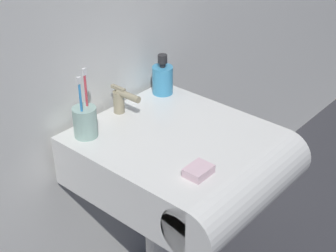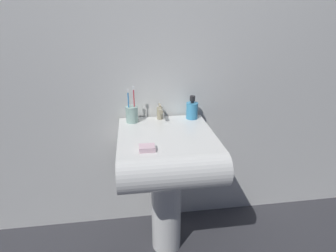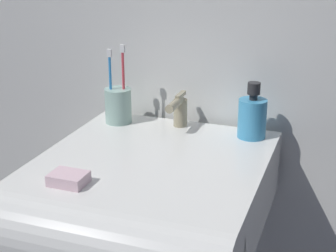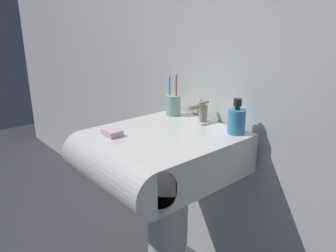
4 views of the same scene
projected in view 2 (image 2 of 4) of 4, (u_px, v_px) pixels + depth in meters
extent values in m
plane|color=#38383D|center=(166.00, 244.00, 1.69)|extent=(6.00, 6.00, 0.00)
cube|color=silver|center=(159.00, 46.00, 1.52)|extent=(5.00, 0.05, 2.40)
cylinder|color=white|center=(166.00, 205.00, 1.58)|extent=(0.18, 0.18, 0.62)
cube|color=white|center=(166.00, 147.00, 1.43)|extent=(0.51, 0.52, 0.16)
cylinder|color=white|center=(174.00, 172.00, 1.19)|extent=(0.51, 0.16, 0.16)
cylinder|color=tan|center=(160.00, 113.00, 1.58)|extent=(0.04, 0.04, 0.07)
cylinder|color=tan|center=(161.00, 110.00, 1.53)|extent=(0.02, 0.09, 0.02)
cube|color=tan|center=(160.00, 105.00, 1.56)|extent=(0.01, 0.06, 0.01)
cylinder|color=#99BFB2|center=(132.00, 114.00, 1.53)|extent=(0.07, 0.07, 0.09)
cylinder|color=#338CD8|center=(129.00, 107.00, 1.50)|extent=(0.01, 0.01, 0.17)
cube|color=white|center=(128.00, 91.00, 1.46)|extent=(0.01, 0.01, 0.02)
cylinder|color=#D83F4C|center=(134.00, 105.00, 1.51)|extent=(0.01, 0.01, 0.18)
cube|color=white|center=(133.00, 88.00, 1.48)|extent=(0.01, 0.01, 0.02)
cylinder|color=#3F99CC|center=(192.00, 111.00, 1.59)|extent=(0.07, 0.07, 0.10)
cylinder|color=#262628|center=(192.00, 102.00, 1.57)|extent=(0.02, 0.02, 0.01)
cylinder|color=#262628|center=(192.00, 98.00, 1.56)|extent=(0.03, 0.03, 0.03)
cube|color=silver|center=(147.00, 148.00, 1.21)|extent=(0.07, 0.06, 0.02)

